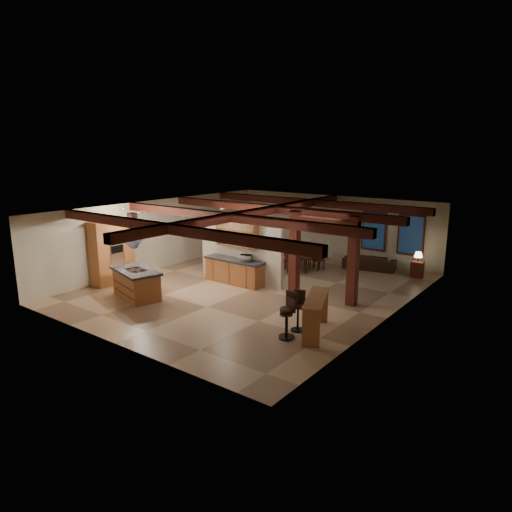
{
  "coord_description": "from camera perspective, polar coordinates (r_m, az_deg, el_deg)",
  "views": [
    {
      "loc": [
        9.6,
        -12.6,
        4.92
      ],
      "look_at": [
        -0.27,
        0.5,
        1.08
      ],
      "focal_mm": 32.0,
      "sensor_mm": 36.0,
      "label": 1
    }
  ],
  "objects": [
    {
      "name": "bar_stool_b",
      "position": [
        12.27,
        4.03,
        -7.32
      ],
      "size": [
        0.44,
        0.45,
        1.25
      ],
      "color": "black",
      "rests_on": "ground"
    },
    {
      "name": "ground",
      "position": [
        16.58,
        -0.28,
        -4.09
      ],
      "size": [
        12.0,
        12.0,
        0.0
      ],
      "primitive_type": "plane",
      "color": "#CCAA88",
      "rests_on": "ground"
    },
    {
      "name": "side_table",
      "position": [
        19.15,
        19.51,
        -1.53
      ],
      "size": [
        0.6,
        0.6,
        0.62
      ],
      "primitive_type": "cube",
      "rotation": [
        0.0,
        0.0,
        0.22
      ],
      "color": "#37140D",
      "rests_on": "ground"
    },
    {
      "name": "sofa",
      "position": [
        19.77,
        13.98,
        -0.71
      ],
      "size": [
        2.26,
        1.23,
        0.62
      ],
      "primitive_type": "imported",
      "rotation": [
        0.0,
        0.0,
        3.33
      ],
      "color": "black",
      "rests_on": "ground"
    },
    {
      "name": "table_lamp",
      "position": [
        19.02,
        19.64,
        0.14
      ],
      "size": [
        0.31,
        0.31,
        0.37
      ],
      "color": "black",
      "rests_on": "side_table"
    },
    {
      "name": "back_counter",
      "position": [
        17.13,
        -2.73,
        -1.88
      ],
      "size": [
        2.5,
        0.66,
        0.94
      ],
      "color": "brown",
      "rests_on": "ground"
    },
    {
      "name": "ceiling_beams",
      "position": [
        15.98,
        -0.3,
        5.4
      ],
      "size": [
        10.0,
        12.0,
        0.28
      ],
      "color": "#37140D",
      "rests_on": "room_walls"
    },
    {
      "name": "recessed_cans",
      "position": [
        16.28,
        -11.64,
        5.66
      ],
      "size": [
        3.16,
        2.46,
        0.03
      ],
      "color": "silver",
      "rests_on": "room_walls"
    },
    {
      "name": "dining_table",
      "position": [
        19.35,
        5.16,
        -0.65
      ],
      "size": [
        1.92,
        1.26,
        0.63
      ],
      "primitive_type": "imported",
      "rotation": [
        0.0,
        0.0,
        -0.15
      ],
      "color": "#391D0E",
      "rests_on": "ground"
    },
    {
      "name": "bar_stool_a",
      "position": [
        12.2,
        3.95,
        -7.78
      ],
      "size": [
        0.41,
        0.43,
        1.11
      ],
      "color": "black",
      "rests_on": "ground"
    },
    {
      "name": "upper_display_cabinet",
      "position": [
        16.98,
        -2.34,
        2.74
      ],
      "size": [
        1.8,
        0.36,
        0.95
      ],
      "color": "brown",
      "rests_on": "partition_wall"
    },
    {
      "name": "bar_counter",
      "position": [
        12.54,
        7.51,
        -6.6
      ],
      "size": [
        1.2,
        2.03,
        1.05
      ],
      "color": "brown",
      "rests_on": "ground"
    },
    {
      "name": "kitchen_island",
      "position": [
        15.99,
        -14.72,
        -3.32
      ],
      "size": [
        2.22,
        1.57,
        1.0
      ],
      "color": "brown",
      "rests_on": "ground"
    },
    {
      "name": "framed_art",
      "position": [
        21.84,
        6.05,
        4.62
      ],
      "size": [
        0.65,
        0.05,
        0.85
      ],
      "color": "#37140D",
      "rests_on": "room_walls"
    },
    {
      "name": "back_windows",
      "position": [
        20.03,
        16.63,
        2.79
      ],
      "size": [
        2.7,
        0.07,
        1.7
      ],
      "color": "#37140D",
      "rests_on": "room_walls"
    },
    {
      "name": "room_walls",
      "position": [
        16.14,
        -0.29,
        1.95
      ],
      "size": [
        12.0,
        12.0,
        12.0
      ],
      "color": "beige",
      "rests_on": "ground"
    },
    {
      "name": "bar_stool_c",
      "position": [
        12.76,
        5.3,
        -6.8
      ],
      "size": [
        0.42,
        0.43,
        1.13
      ],
      "color": "black",
      "rests_on": "ground"
    },
    {
      "name": "timber_posts",
      "position": [
        15.23,
        8.37,
        1.06
      ],
      "size": [
        2.5,
        0.3,
        2.9
      ],
      "color": "#37140D",
      "rests_on": "ground"
    },
    {
      "name": "dining_chairs",
      "position": [
        19.3,
        5.18,
        0.06
      ],
      "size": [
        2.22,
        2.22,
        1.1
      ],
      "color": "#37140D",
      "rests_on": "ground"
    },
    {
      "name": "partition_wall",
      "position": [
        17.27,
        -1.92,
        0.39
      ],
      "size": [
        3.8,
        0.18,
        2.2
      ],
      "primitive_type": "cube",
      "color": "beige",
      "rests_on": "ground"
    },
    {
      "name": "microwave",
      "position": [
        16.65,
        -1.28,
        -0.25
      ],
      "size": [
        0.49,
        0.41,
        0.23
      ],
      "primitive_type": "imported",
      "rotation": [
        0.0,
        0.0,
        3.47
      ],
      "color": "#B4B4B9",
      "rests_on": "back_counter"
    },
    {
      "name": "range_hood",
      "position": [
        15.69,
        -14.99,
        1.18
      ],
      "size": [
        1.1,
        1.1,
        1.4
      ],
      "color": "silver",
      "rests_on": "room_walls"
    },
    {
      "name": "pantry_cabinet",
      "position": [
        17.81,
        -17.56,
        0.49
      ],
      "size": [
        0.67,
        1.6,
        2.4
      ],
      "color": "brown",
      "rests_on": "ground"
    }
  ]
}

